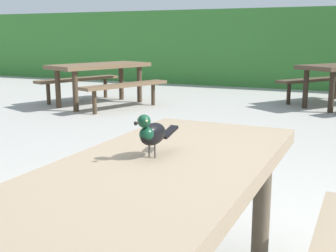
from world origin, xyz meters
name	(u,v)px	position (x,y,z in m)	size (l,w,h in m)	color
picnic_table_foreground	(154,212)	(-0.18, -0.29, 0.56)	(1.71, 1.81, 0.74)	#84725B
bird_grackle	(151,133)	(-0.24, -0.19, 0.84)	(0.09, 0.29, 0.18)	black
picnic_table_far_centre	(100,74)	(-3.72, 4.86, 0.56)	(2.18, 2.20, 0.74)	brown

